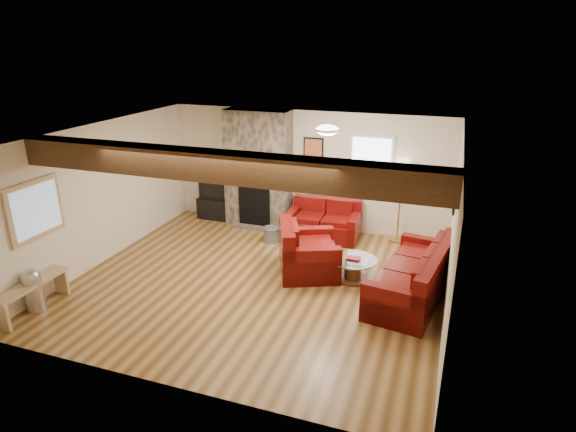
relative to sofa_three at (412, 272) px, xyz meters
The scene contains 18 objects.
room 2.64m from the sofa_three, behind, with size 8.00×8.00×8.00m.
oak_beam 3.51m from the sofa_three, 147.05° to the right, with size 6.00×0.36×0.38m, color #341D0F.
chimney_breast 4.16m from the sofa_three, 148.48° to the left, with size 1.40×0.67×2.50m.
back_window 2.84m from the sofa_three, 115.65° to the left, with size 0.90×0.08×1.10m, color silver, non-canonical shape.
hatch_window 5.84m from the sofa_three, 161.15° to the right, with size 0.08×1.00×0.90m, color tan, non-canonical shape.
ceiling_dome 2.62m from the sofa_three, 161.04° to the left, with size 0.40×0.40×0.18m, color white, non-canonical shape.
artwork_back 3.55m from the sofa_three, 134.72° to the left, with size 0.42×0.06×0.52m, color black, non-canonical shape.
artwork_right 1.41m from the sofa_three, ahead, with size 0.06×0.55×0.42m, color black, non-canonical shape.
sofa_three is the anchor object (origin of this frame).
loveseat 2.70m from the sofa_three, 136.08° to the left, with size 1.44×0.83×0.77m, color #470508, non-canonical shape.
armchair_red 1.79m from the sofa_three, behind, with size 1.11×0.97×0.90m, color #470508, non-canonical shape.
coffee_table 1.04m from the sofa_three, 166.75° to the left, with size 0.80×0.80×0.42m.
tv_cabinet 4.98m from the sofa_three, 154.09° to the left, with size 0.95×0.38×0.48m, color black.
television 4.98m from the sofa_three, 154.09° to the left, with size 0.87×0.11×0.50m, color black.
floor_lamp 2.47m from the sofa_three, 102.46° to the left, with size 0.44×0.44×1.71m.
pine_bench 5.79m from the sofa_three, 156.52° to the right, with size 0.28×1.22×0.46m, color tan, non-canonical shape.
pedal_bin 5.77m from the sofa_three, 156.69° to the right, with size 0.27×0.27×0.69m, color #B2B1B7, non-canonical shape.
coal_bucket 3.18m from the sofa_three, 155.45° to the left, with size 0.33×0.33×0.31m, color slate, non-canonical shape.
Camera 1 is at (2.85, -6.68, 3.86)m, focal length 30.00 mm.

